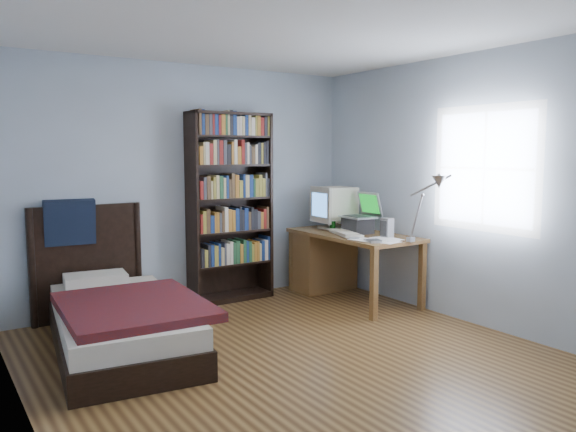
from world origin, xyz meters
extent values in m
plane|color=#4B2E16|center=(0.00, 0.00, 0.00)|extent=(4.20, 4.20, 0.00)
plane|color=white|center=(0.00, 0.00, 2.50)|extent=(4.20, 4.20, 0.00)
cube|color=#99A7B3|center=(0.00, 2.10, 1.25)|extent=(3.80, 0.04, 2.50)
cube|color=#99A7B3|center=(-1.90, 0.00, 1.25)|extent=(0.04, 4.20, 2.50)
cube|color=#99A7B3|center=(1.90, 0.00, 1.25)|extent=(0.04, 4.20, 2.50)
cube|color=white|center=(1.89, -0.15, 1.45)|extent=(0.01, 1.14, 1.14)
cube|color=white|center=(1.88, -0.15, 1.45)|extent=(0.01, 1.00, 1.00)
cube|color=brown|center=(1.50, 1.20, 0.71)|extent=(0.75, 1.49, 0.04)
cube|color=brown|center=(1.18, 0.51, 0.34)|extent=(0.06, 0.06, 0.69)
cube|color=brown|center=(1.83, 0.51, 0.34)|extent=(0.06, 0.06, 0.69)
cube|color=brown|center=(1.18, 1.89, 0.34)|extent=(0.06, 0.06, 0.69)
cube|color=brown|center=(1.83, 1.89, 0.34)|extent=(0.06, 0.06, 0.69)
cube|color=brown|center=(1.50, 1.72, 0.34)|extent=(0.69, 0.40, 0.68)
cube|color=beige|center=(1.54, 1.61, 0.75)|extent=(0.28, 0.24, 0.03)
cylinder|color=beige|center=(1.54, 1.61, 0.79)|extent=(0.10, 0.10, 0.06)
cube|color=beige|center=(1.57, 1.61, 1.01)|extent=(0.43, 0.41, 0.38)
cube|color=#BEB69E|center=(1.37, 1.61, 1.01)|extent=(0.06, 0.40, 0.40)
cube|color=#3B78D4|center=(1.35, 1.61, 1.01)|extent=(0.03, 0.30, 0.26)
cube|color=#2D2D30|center=(1.56, 1.19, 0.81)|extent=(0.26, 0.30, 0.16)
cube|color=#B5B6BA|center=(1.56, 1.19, 0.90)|extent=(0.29, 0.37, 0.02)
cube|color=#2D2D30|center=(1.54, 1.19, 0.91)|extent=(0.19, 0.29, 0.00)
cube|color=#B5B6BA|center=(1.72, 1.19, 1.04)|extent=(0.10, 0.36, 0.26)
cube|color=#0CBF26|center=(1.71, 1.19, 1.04)|extent=(0.08, 0.30, 0.20)
cube|color=#99999E|center=(1.60, 0.45, 0.75)|extent=(0.07, 0.06, 0.04)
cylinder|color=#99999E|center=(1.60, 0.38, 0.98)|extent=(0.02, 0.16, 0.43)
cylinder|color=#99999E|center=(1.52, 0.15, 1.29)|extent=(0.18, 0.35, 0.21)
cone|color=#99999E|center=(1.44, -0.02, 1.34)|extent=(0.13, 0.13, 0.11)
cube|color=#BEB69E|center=(1.35, 1.14, 0.75)|extent=(0.35, 0.54, 0.05)
cube|color=gray|center=(1.59, 0.78, 0.83)|extent=(0.11, 0.11, 0.20)
cylinder|color=#083407|center=(1.41, 1.44, 0.79)|extent=(0.06, 0.06, 0.11)
ellipsoid|color=silver|center=(1.49, 1.50, 0.75)|extent=(0.06, 0.11, 0.04)
cube|color=#B5B6BA|center=(1.24, 0.87, 0.74)|extent=(0.10, 0.11, 0.02)
cube|color=gray|center=(1.27, 0.70, 0.74)|extent=(0.05, 0.08, 0.02)
cube|color=gray|center=(1.27, 0.61, 0.74)|extent=(0.14, 0.14, 0.02)
cube|color=black|center=(-0.03, 1.94, 1.01)|extent=(0.03, 0.30, 2.01)
cube|color=black|center=(0.84, 1.94, 1.01)|extent=(0.03, 0.30, 2.01)
cube|color=black|center=(0.41, 1.94, 2.00)|extent=(0.90, 0.30, 0.03)
cube|color=black|center=(0.41, 1.94, 0.03)|extent=(0.90, 0.30, 0.06)
cube|color=black|center=(0.41, 2.08, 1.01)|extent=(0.90, 0.02, 2.01)
cube|color=olive|center=(0.41, 1.92, 1.04)|extent=(0.82, 0.22, 1.81)
cube|color=black|center=(-1.07, 1.05, 0.11)|extent=(1.23, 2.07, 0.22)
cube|color=silver|center=(-1.07, 1.05, 0.30)|extent=(1.18, 2.00, 0.16)
cube|color=maroon|center=(-1.04, 0.81, 0.41)|extent=(1.12, 1.33, 0.07)
cube|color=silver|center=(-1.07, 1.78, 0.43)|extent=(0.58, 0.41, 0.12)
cube|color=black|center=(-1.07, 2.06, 0.55)|extent=(1.04, 0.05, 1.10)
cylinder|color=black|center=(-1.56, 2.04, 0.55)|extent=(0.06, 0.06, 1.10)
cylinder|color=black|center=(-0.58, 2.04, 0.55)|extent=(0.06, 0.06, 1.10)
cube|color=black|center=(-1.22, 2.03, 0.95)|extent=(0.46, 0.20, 0.43)
camera|label=1|loc=(-2.37, -3.38, 1.60)|focal=35.00mm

